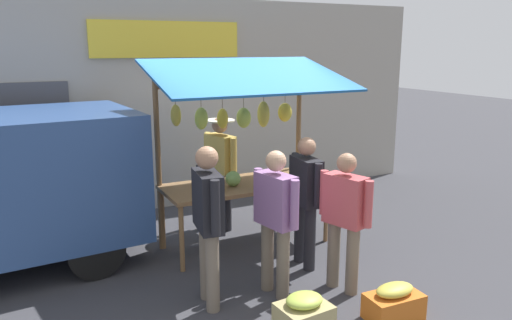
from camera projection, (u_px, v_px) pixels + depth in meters
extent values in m
plane|color=#38383D|center=(246.00, 244.00, 6.82)|extent=(40.00, 40.00, 0.00)
cube|color=#9E998E|center=(188.00, 104.00, 8.34)|extent=(9.00, 0.25, 3.40)
cube|color=yellow|center=(167.00, 39.00, 7.82)|extent=(2.40, 0.06, 0.56)
cube|color=#47474C|center=(3.00, 157.00, 7.10)|extent=(1.90, 0.04, 2.10)
cube|color=brown|center=(246.00, 184.00, 6.63)|extent=(2.20, 0.90, 0.05)
cylinder|color=brown|center=(182.00, 239.00, 5.93)|extent=(0.06, 0.06, 0.83)
cylinder|color=brown|center=(326.00, 213.00, 6.85)|extent=(0.06, 0.06, 0.83)
cylinder|color=brown|center=(163.00, 219.00, 6.60)|extent=(0.06, 0.06, 0.83)
cylinder|color=brown|center=(296.00, 198.00, 7.53)|extent=(0.06, 0.06, 0.83)
cylinder|color=brown|center=(158.00, 163.00, 6.43)|extent=(0.07, 0.07, 2.35)
cylinder|color=brown|center=(298.00, 148.00, 7.37)|extent=(0.07, 0.07, 2.35)
cylinder|color=brown|center=(232.00, 84.00, 6.68)|extent=(2.12, 0.06, 0.06)
cube|color=#19518C|center=(250.00, 75.00, 6.17)|extent=(2.50, 1.46, 0.39)
cylinder|color=brown|center=(285.00, 93.00, 7.04)|extent=(0.01, 0.01, 0.29)
ellipsoid|color=yellow|center=(285.00, 112.00, 7.10)|extent=(0.24, 0.21, 0.27)
cylinder|color=brown|center=(264.00, 92.00, 6.89)|extent=(0.01, 0.01, 0.25)
ellipsoid|color=gold|center=(263.00, 114.00, 6.96)|extent=(0.22, 0.22, 0.37)
cylinder|color=brown|center=(244.00, 96.00, 6.73)|extent=(0.01, 0.01, 0.32)
ellipsoid|color=#B2CC4C|center=(244.00, 118.00, 6.79)|extent=(0.26, 0.24, 0.28)
cylinder|color=brown|center=(222.00, 97.00, 6.63)|extent=(0.01, 0.01, 0.31)
ellipsoid|color=yellow|center=(223.00, 119.00, 6.69)|extent=(0.20, 0.19, 0.27)
cylinder|color=brown|center=(201.00, 97.00, 6.45)|extent=(0.01, 0.01, 0.28)
ellipsoid|color=#B2CC4C|center=(201.00, 119.00, 6.52)|extent=(0.26, 0.25, 0.29)
cylinder|color=brown|center=(175.00, 95.00, 6.36)|extent=(0.01, 0.01, 0.23)
ellipsoid|color=gold|center=(176.00, 115.00, 6.42)|extent=(0.17, 0.19, 0.28)
sphere|color=#729E4C|center=(233.00, 179.00, 6.43)|extent=(0.20, 0.20, 0.20)
ellipsoid|color=orange|center=(201.00, 180.00, 6.46)|extent=(0.15, 0.23, 0.14)
ellipsoid|color=gold|center=(218.00, 188.00, 6.21)|extent=(0.19, 0.22, 0.10)
cylinder|color=#232328|center=(216.00, 199.00, 7.46)|extent=(0.14, 0.14, 0.82)
cylinder|color=#232328|center=(227.00, 203.00, 7.26)|extent=(0.14, 0.14, 0.82)
cube|color=gold|center=(220.00, 155.00, 7.20)|extent=(0.33, 0.53, 0.58)
cylinder|color=gold|center=(208.00, 150.00, 7.42)|extent=(0.09, 0.09, 0.54)
cylinder|color=gold|center=(233.00, 157.00, 6.97)|extent=(0.09, 0.09, 0.54)
sphere|color=#A87A5B|center=(220.00, 125.00, 7.10)|extent=(0.23, 0.23, 0.23)
cylinder|color=beige|center=(220.00, 120.00, 7.09)|extent=(0.43, 0.43, 0.02)
cylinder|color=#726656|center=(213.00, 273.00, 5.04)|extent=(0.14, 0.14, 0.84)
cylinder|color=#726656|center=(206.00, 261.00, 5.29)|extent=(0.14, 0.14, 0.84)
cube|color=black|center=(208.00, 201.00, 5.00)|extent=(0.29, 0.53, 0.60)
cylinder|color=black|center=(215.00, 208.00, 4.71)|extent=(0.09, 0.09, 0.55)
cylinder|color=black|center=(201.00, 190.00, 5.29)|extent=(0.09, 0.09, 0.55)
sphere|color=#A87A5B|center=(207.00, 158.00, 4.90)|extent=(0.23, 0.23, 0.23)
cylinder|color=#232328|center=(310.00, 239.00, 5.97)|extent=(0.14, 0.14, 0.80)
cylinder|color=#232328|center=(300.00, 231.00, 6.21)|extent=(0.14, 0.14, 0.80)
cube|color=black|center=(306.00, 181.00, 5.94)|extent=(0.26, 0.50, 0.57)
cylinder|color=black|center=(318.00, 186.00, 5.66)|extent=(0.09, 0.09, 0.52)
cylinder|color=black|center=(295.00, 173.00, 6.21)|extent=(0.09, 0.09, 0.52)
sphere|color=#A87A5B|center=(307.00, 146.00, 5.84)|extent=(0.22, 0.22, 0.22)
cylinder|color=#726656|center=(352.00, 261.00, 5.40)|extent=(0.14, 0.14, 0.77)
cylinder|color=#726656|center=(334.00, 254.00, 5.58)|extent=(0.14, 0.14, 0.77)
cube|color=#BF4C51|center=(345.00, 200.00, 5.34)|extent=(0.34, 0.51, 0.55)
cylinder|color=#BF4C51|center=(368.00, 204.00, 5.13)|extent=(0.09, 0.09, 0.50)
cylinder|color=#BF4C51|center=(324.00, 192.00, 5.54)|extent=(0.09, 0.09, 0.50)
sphere|color=#A87A5B|center=(347.00, 163.00, 5.25)|extent=(0.21, 0.21, 0.21)
cylinder|color=#726656|center=(283.00, 264.00, 5.29)|extent=(0.14, 0.14, 0.79)
cylinder|color=#726656|center=(267.00, 256.00, 5.50)|extent=(0.14, 0.14, 0.79)
cube|color=#93669E|center=(276.00, 200.00, 5.24)|extent=(0.30, 0.51, 0.56)
cylinder|color=#93669E|center=(295.00, 205.00, 5.00)|extent=(0.09, 0.09, 0.52)
cylinder|color=#93669E|center=(258.00, 191.00, 5.47)|extent=(0.09, 0.09, 0.52)
sphere|color=tan|center=(276.00, 161.00, 5.14)|extent=(0.22, 0.22, 0.22)
cylinder|color=black|center=(96.00, 251.00, 5.79)|extent=(0.67, 0.22, 0.66)
cylinder|color=black|center=(68.00, 211.00, 7.18)|extent=(0.67, 0.22, 0.66)
ellipsoid|color=#B2CC4C|center=(304.00, 300.00, 4.58)|extent=(0.36, 0.29, 0.12)
cube|color=#D1661E|center=(394.00, 306.00, 4.96)|extent=(0.57, 0.35, 0.26)
ellipsoid|color=gold|center=(395.00, 290.00, 4.92)|extent=(0.43, 0.25, 0.12)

